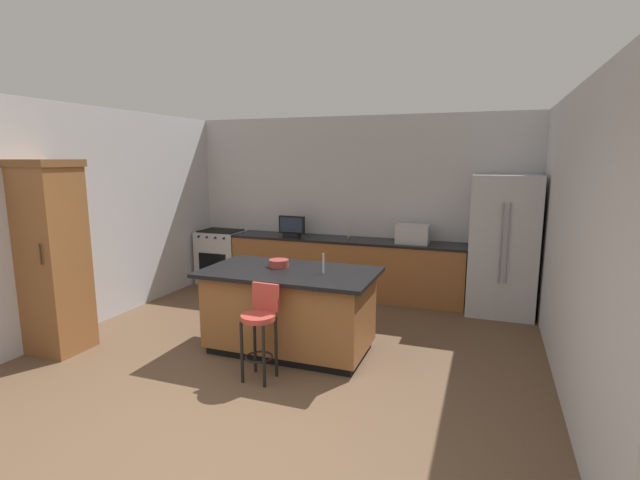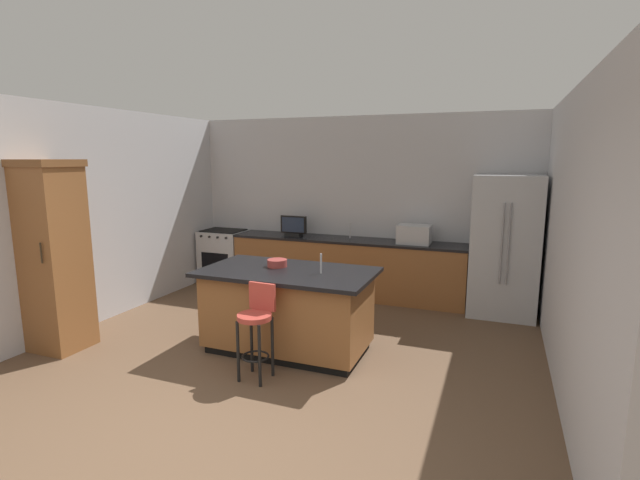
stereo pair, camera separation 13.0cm
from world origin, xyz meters
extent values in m
plane|color=brown|center=(0.00, 0.00, 0.00)|extent=(19.25, 19.25, 0.00)
cube|color=#BCBCC1|center=(0.00, 4.81, 1.42)|extent=(6.03, 0.12, 2.83)
cube|color=#BCBCC1|center=(-2.82, 2.41, 1.42)|extent=(0.12, 5.21, 2.83)
cube|color=#BCBCC1|center=(2.82, 2.41, 1.42)|extent=(0.12, 5.21, 2.83)
cube|color=brown|center=(-0.07, 4.43, 0.44)|extent=(3.73, 0.60, 0.88)
cube|color=black|center=(-0.07, 4.43, 0.89)|extent=(3.75, 0.62, 0.04)
cube|color=black|center=(0.00, 2.12, 0.04)|extent=(1.69, 0.84, 0.09)
cube|color=brown|center=(0.00, 2.12, 0.49)|extent=(1.77, 0.92, 0.81)
cube|color=black|center=(0.00, 2.12, 0.92)|extent=(1.93, 1.08, 0.04)
cube|color=#B7BABF|center=(2.26, 4.35, 0.97)|extent=(0.89, 0.77, 1.95)
cylinder|color=gray|center=(2.22, 3.94, 1.07)|extent=(0.02, 0.02, 1.07)
cylinder|color=gray|center=(2.30, 3.94, 1.07)|extent=(0.02, 0.02, 1.07)
cube|color=#B7BABF|center=(-2.33, 4.43, 0.46)|extent=(0.75, 0.60, 0.91)
cube|color=black|center=(-2.33, 4.13, 0.41)|extent=(0.53, 0.01, 0.33)
cube|color=black|center=(-2.33, 4.43, 0.92)|extent=(0.68, 0.50, 0.02)
cylinder|color=black|center=(-2.58, 4.12, 0.85)|extent=(0.04, 0.03, 0.04)
cylinder|color=black|center=(-2.41, 4.12, 0.85)|extent=(0.04, 0.03, 0.04)
cylinder|color=black|center=(-2.25, 4.12, 0.85)|extent=(0.04, 0.03, 0.04)
cylinder|color=black|center=(-2.08, 4.12, 0.85)|extent=(0.04, 0.03, 0.04)
cube|color=brown|center=(-2.48, 1.23, 1.08)|extent=(0.57, 0.53, 2.16)
cube|color=brown|center=(-2.48, 1.23, 2.12)|extent=(0.61, 0.57, 0.08)
cylinder|color=#332819|center=(-2.31, 0.95, 1.19)|extent=(0.02, 0.02, 0.22)
cube|color=#B7BABF|center=(1.00, 4.43, 1.05)|extent=(0.48, 0.36, 0.28)
cube|color=black|center=(-0.96, 4.38, 0.94)|extent=(0.27, 0.16, 0.05)
cube|color=black|center=(-0.96, 4.38, 1.10)|extent=(0.44, 0.05, 0.28)
cube|color=#1E2D47|center=(-0.96, 4.36, 1.10)|extent=(0.39, 0.01, 0.24)
cylinder|color=#B2B2B7|center=(-0.03, 4.53, 1.03)|extent=(0.02, 0.02, 0.24)
cylinder|color=#B2B2B7|center=(0.40, 2.12, 1.05)|extent=(0.02, 0.02, 0.22)
cylinder|color=#B23D33|center=(0.00, 1.35, 0.65)|extent=(0.34, 0.34, 0.05)
cube|color=#B23D33|center=(0.01, 1.50, 0.81)|extent=(0.29, 0.05, 0.28)
cylinder|color=black|center=(-0.13, 1.24, 0.31)|extent=(0.03, 0.03, 0.62)
cylinder|color=black|center=(0.12, 1.22, 0.31)|extent=(0.03, 0.03, 0.62)
cylinder|color=black|center=(-0.11, 1.48, 0.31)|extent=(0.03, 0.03, 0.62)
cylinder|color=black|center=(0.13, 1.47, 0.31)|extent=(0.03, 0.03, 0.62)
torus|color=black|center=(0.00, 1.35, 0.23)|extent=(0.28, 0.28, 0.02)
cylinder|color=#993833|center=(-0.18, 2.23, 0.98)|extent=(0.23, 0.23, 0.08)
camera|label=1|loc=(2.05, -2.50, 2.17)|focal=26.11mm
camera|label=2|loc=(2.17, -2.46, 2.17)|focal=26.11mm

